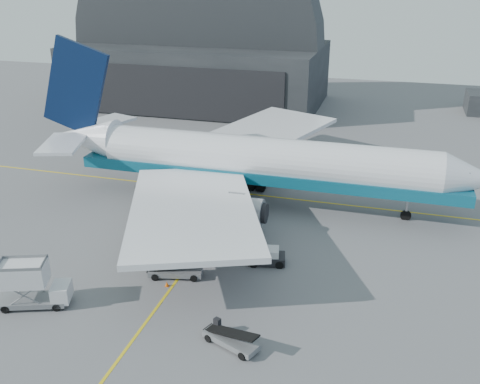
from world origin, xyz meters
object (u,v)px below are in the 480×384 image
(pushback_tug, at_px, (268,257))
(belt_loader_a, at_px, (175,270))
(airliner, at_px, (248,160))
(belt_loader_b, at_px, (231,339))
(catering_truck, at_px, (31,285))

(pushback_tug, xyz_separation_m, belt_loader_a, (-7.64, -4.69, 0.00))
(airliner, distance_m, belt_loader_b, 27.34)
(catering_truck, distance_m, belt_loader_a, 12.33)
(catering_truck, relative_size, belt_loader_a, 1.16)
(airliner, bearing_deg, belt_loader_b, -77.45)
(catering_truck, xyz_separation_m, pushback_tug, (17.28, 12.26, -1.40))
(airliner, distance_m, pushback_tug, 15.58)
(airliner, relative_size, belt_loader_b, 11.30)
(belt_loader_a, height_order, belt_loader_b, belt_loader_a)
(catering_truck, distance_m, pushback_tug, 21.23)
(catering_truck, xyz_separation_m, belt_loader_a, (9.63, 7.57, -1.40))
(pushback_tug, height_order, belt_loader_a, belt_loader_a)
(belt_loader_b, bearing_deg, catering_truck, -158.71)
(airliner, relative_size, belt_loader_a, 10.21)
(belt_loader_a, xyz_separation_m, belt_loader_b, (7.75, -7.89, -0.05))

